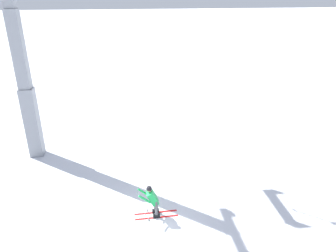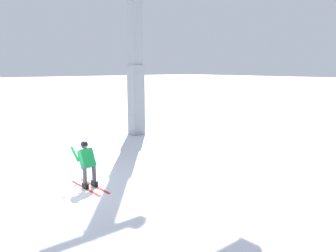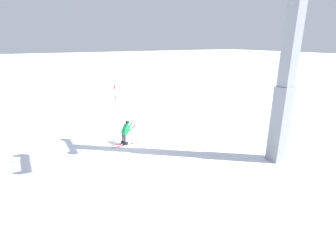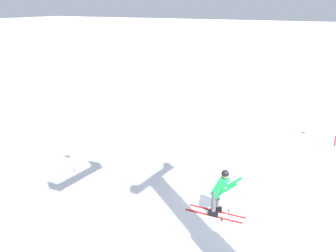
# 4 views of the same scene
# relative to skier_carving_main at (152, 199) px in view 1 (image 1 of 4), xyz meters

# --- Properties ---
(ground_plane) EXTENTS (260.00, 260.00, 0.00)m
(ground_plane) POSITION_rel_skier_carving_main_xyz_m (-0.75, -1.05, -0.83)
(ground_plane) COLOR white
(skier_carving_main) EXTENTS (1.80, 0.71, 1.58)m
(skier_carving_main) POSITION_rel_skier_carving_main_xyz_m (0.00, 0.00, 0.00)
(skier_carving_main) COLOR red
(skier_carving_main) RESTS_ON ground_plane
(lift_tower_near) EXTENTS (0.71, 2.74, 12.19)m
(lift_tower_near) POSITION_rel_skier_carving_main_xyz_m (-5.95, 6.06, 4.28)
(lift_tower_near) COLOR gray
(lift_tower_near) RESTS_ON ground_plane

